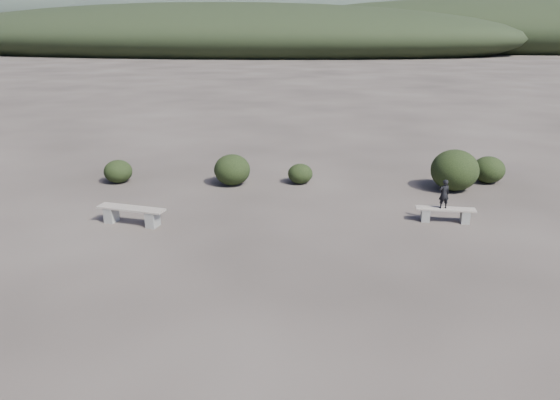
# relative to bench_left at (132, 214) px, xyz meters

# --- Properties ---
(ground) EXTENTS (1200.00, 1200.00, 0.00)m
(ground) POSITION_rel_bench_left_xyz_m (4.13, -4.11, -0.30)
(ground) COLOR #322B27
(ground) RESTS_ON ground
(bench_left) EXTENTS (2.00, 0.71, 0.49)m
(bench_left) POSITION_rel_bench_left_xyz_m (0.00, 0.00, 0.00)
(bench_left) COLOR slate
(bench_left) RESTS_ON ground
(bench_right) EXTENTS (1.63, 0.35, 0.41)m
(bench_right) POSITION_rel_bench_left_xyz_m (8.68, 1.40, -0.05)
(bench_right) COLOR slate
(bench_right) RESTS_ON ground
(seated_person) EXTENTS (0.35, 0.28, 0.83)m
(seated_person) POSITION_rel_bench_left_xyz_m (8.59, 1.40, 0.52)
(seated_person) COLOR black
(seated_person) RESTS_ON bench_right
(shrub_a) EXTENTS (0.98, 0.98, 0.80)m
(shrub_a) POSITION_rel_bench_left_xyz_m (-2.10, 3.91, 0.10)
(shrub_a) COLOR black
(shrub_a) RESTS_ON ground
(shrub_b) EXTENTS (1.24, 1.24, 1.07)m
(shrub_b) POSITION_rel_bench_left_xyz_m (1.92, 4.20, 0.24)
(shrub_b) COLOR black
(shrub_b) RESTS_ON ground
(shrub_c) EXTENTS (0.87, 0.87, 0.69)m
(shrub_c) POSITION_rel_bench_left_xyz_m (4.23, 4.68, 0.05)
(shrub_c) COLOR black
(shrub_c) RESTS_ON ground
(shrub_d) EXTENTS (1.57, 1.57, 1.37)m
(shrub_d) POSITION_rel_bench_left_xyz_m (9.40, 4.60, 0.39)
(shrub_d) COLOR black
(shrub_d) RESTS_ON ground
(shrub_e) EXTENTS (1.12, 1.12, 0.93)m
(shrub_e) POSITION_rel_bench_left_xyz_m (10.75, 5.70, 0.17)
(shrub_e) COLOR black
(shrub_e) RESTS_ON ground
(mountain_ridges) EXTENTS (500.00, 400.00, 56.00)m
(mountain_ridges) POSITION_rel_bench_left_xyz_m (-3.36, 334.95, 10.54)
(mountain_ridges) COLOR black
(mountain_ridges) RESTS_ON ground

